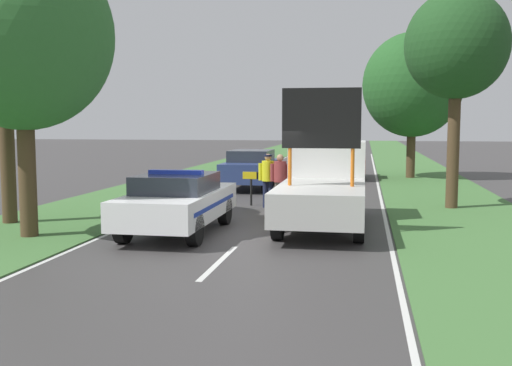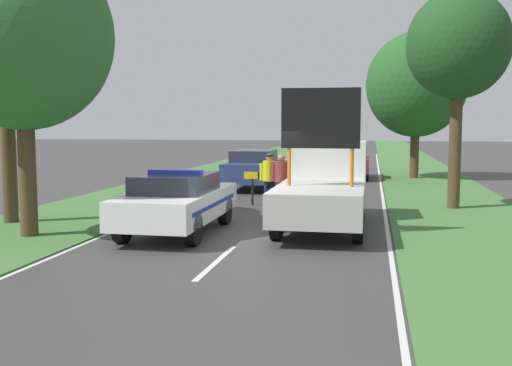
{
  "view_description": "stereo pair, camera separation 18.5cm",
  "coord_description": "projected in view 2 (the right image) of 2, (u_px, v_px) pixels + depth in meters",
  "views": [
    {
      "loc": [
        2.73,
        -13.7,
        2.68
      ],
      "look_at": [
        -0.09,
        1.87,
        1.1
      ],
      "focal_mm": 42.0,
      "sensor_mm": 36.0,
      "label": 1
    },
    {
      "loc": [
        2.91,
        -13.67,
        2.68
      ],
      "look_at": [
        -0.09,
        1.87,
        1.1
      ],
      "focal_mm": 42.0,
      "sensor_mm": 36.0,
      "label": 2
    }
  ],
  "objects": [
    {
      "name": "roadside_tree_near_left",
      "position": [
        22.0,
        36.0,
        13.74
      ],
      "size": [
        4.17,
        4.17,
        6.89
      ],
      "color": "#4C3823",
      "rests_on": "ground"
    },
    {
      "name": "police_officer",
      "position": [
        269.0,
        176.0,
        18.99
      ],
      "size": [
        0.62,
        0.39,
        1.72
      ],
      "rotation": [
        0.0,
        0.0,
        2.96
      ],
      "color": "#191E38",
      "rests_on": "ground"
    },
    {
      "name": "queued_car_wagon_maroon",
      "position": [
        349.0,
        162.0,
        29.13
      ],
      "size": [
        1.89,
        3.9,
        1.61
      ],
      "rotation": [
        0.0,
        0.0,
        3.14
      ],
      "color": "maroon",
      "rests_on": "ground"
    },
    {
      "name": "police_car",
      "position": [
        177.0,
        201.0,
        14.63
      ],
      "size": [
        1.91,
        4.73,
        1.56
      ],
      "rotation": [
        0.0,
        0.0,
        -0.07
      ],
      "color": "white",
      "rests_on": "ground"
    },
    {
      "name": "pedestrian_civilian",
      "position": [
        281.0,
        177.0,
        18.64
      ],
      "size": [
        0.62,
        0.39,
        1.72
      ],
      "rotation": [
        0.0,
        0.0,
        -0.36
      ],
      "color": "brown",
      "rests_on": "ground"
    },
    {
      "name": "lane_markings",
      "position": [
        297.0,
        190.0,
        24.05
      ],
      "size": [
        6.8,
        58.48,
        0.01
      ],
      "color": "silver",
      "rests_on": "ground"
    },
    {
      "name": "grass_verge_left",
      "position": [
        223.0,
        169.0,
        34.75
      ],
      "size": [
        4.16,
        120.0,
        0.03
      ],
      "color": "#427038",
      "rests_on": "ground"
    },
    {
      "name": "roadside_tree_near_right",
      "position": [
        416.0,
        85.0,
        28.85
      ],
      "size": [
        4.8,
        4.8,
        7.06
      ],
      "color": "#4C3823",
      "rests_on": "ground"
    },
    {
      "name": "roadside_tree_mid_right",
      "position": [
        3.0,
        21.0,
        15.61
      ],
      "size": [
        3.5,
        3.5,
        7.23
      ],
      "color": "#4C3823",
      "rests_on": "ground"
    },
    {
      "name": "ground_plane",
      "position": [
        245.0,
        237.0,
        14.17
      ],
      "size": [
        160.0,
        160.0,
        0.0
      ],
      "primitive_type": "plane",
      "color": "#3D3A3A"
    },
    {
      "name": "traffic_cone_near_police",
      "position": [
        284.0,
        199.0,
        19.46
      ],
      "size": [
        0.35,
        0.35,
        0.49
      ],
      "color": "black",
      "rests_on": "ground"
    },
    {
      "name": "queued_car_hatch_blue",
      "position": [
        254.0,
        168.0,
        24.68
      ],
      "size": [
        1.85,
        4.59,
        1.59
      ],
      "rotation": [
        0.0,
        0.0,
        3.14
      ],
      "color": "navy",
      "rests_on": "ground"
    },
    {
      "name": "roadside_tree_mid_left",
      "position": [
        458.0,
        46.0,
        18.3
      ],
      "size": [
        3.16,
        3.16,
        6.74
      ],
      "color": "#4C3823",
      "rests_on": "ground"
    },
    {
      "name": "grass_verge_right",
      "position": [
        420.0,
        172.0,
        32.66
      ],
      "size": [
        4.16,
        120.0,
        0.03
      ],
      "color": "#427038",
      "rests_on": "ground"
    },
    {
      "name": "road_barrier",
      "position": [
        286.0,
        178.0,
        19.32
      ],
      "size": [
        2.76,
        0.08,
        1.1
      ],
      "rotation": [
        0.0,
        0.0,
        -0.06
      ],
      "color": "black",
      "rests_on": "ground"
    },
    {
      "name": "traffic_cone_centre_front",
      "position": [
        318.0,
        200.0,
        18.46
      ],
      "size": [
        0.46,
        0.46,
        0.63
      ],
      "color": "black",
      "rests_on": "ground"
    },
    {
      "name": "work_truck",
      "position": [
        325.0,
        184.0,
        15.72
      ],
      "size": [
        2.09,
        5.71,
        3.51
      ],
      "rotation": [
        0.0,
        0.0,
        3.1
      ],
      "color": "white",
      "rests_on": "ground"
    }
  ]
}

